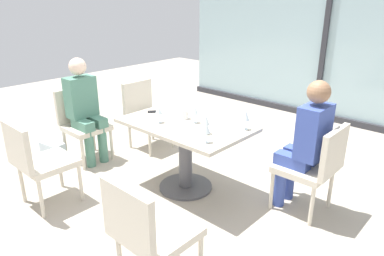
% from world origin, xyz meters
% --- Properties ---
extents(ground_plane, '(12.00, 12.00, 0.00)m').
position_xyz_m(ground_plane, '(0.00, 0.00, 0.00)').
color(ground_plane, '#A89E8E').
extents(window_wall_backdrop, '(5.26, 0.10, 2.70)m').
position_xyz_m(window_wall_backdrop, '(0.00, 3.20, 1.21)').
color(window_wall_backdrop, '#9AB7BC').
rests_on(window_wall_backdrop, ground_plane).
extents(dining_table_main, '(1.30, 0.80, 0.73)m').
position_xyz_m(dining_table_main, '(0.00, 0.00, 0.54)').
color(dining_table_main, '#BCB29E').
rests_on(dining_table_main, ground_plane).
extents(chair_side_end, '(0.50, 0.46, 0.87)m').
position_xyz_m(chair_side_end, '(-1.46, -0.31, 0.50)').
color(chair_side_end, beige).
rests_on(chair_side_end, ground_plane).
extents(chair_far_right, '(0.50, 0.46, 0.87)m').
position_xyz_m(chair_far_right, '(1.17, 0.46, 0.50)').
color(chair_far_right, beige).
rests_on(chair_far_right, ground_plane).
extents(chair_front_left, '(0.46, 0.50, 0.87)m').
position_xyz_m(chair_front_left, '(-0.79, -1.18, 0.50)').
color(chair_front_left, beige).
rests_on(chair_front_left, ground_plane).
extents(chair_front_right, '(0.46, 0.50, 0.87)m').
position_xyz_m(chair_front_right, '(0.79, -1.18, 0.50)').
color(chair_front_right, beige).
rests_on(chair_front_right, ground_plane).
extents(chair_far_left, '(0.50, 0.46, 0.87)m').
position_xyz_m(chair_far_left, '(-1.17, 0.46, 0.50)').
color(chair_far_left, beige).
rests_on(chair_far_left, ground_plane).
extents(person_side_end, '(0.39, 0.34, 1.26)m').
position_xyz_m(person_side_end, '(-1.35, -0.31, 0.70)').
color(person_side_end, '#4C7F6B').
rests_on(person_side_end, ground_plane).
extents(person_far_right, '(0.39, 0.34, 1.26)m').
position_xyz_m(person_far_right, '(1.06, 0.46, 0.70)').
color(person_far_right, '#384C9E').
rests_on(person_far_right, ground_plane).
extents(wine_glass_0, '(0.07, 0.07, 0.18)m').
position_xyz_m(wine_glass_0, '(0.34, -0.08, 0.86)').
color(wine_glass_0, silver).
rests_on(wine_glass_0, dining_table_main).
extents(wine_glass_1, '(0.07, 0.07, 0.18)m').
position_xyz_m(wine_glass_1, '(0.06, 0.07, 0.86)').
color(wine_glass_1, silver).
rests_on(wine_glass_1, dining_table_main).
extents(wine_glass_2, '(0.07, 0.07, 0.18)m').
position_xyz_m(wine_glass_2, '(0.48, -0.24, 0.86)').
color(wine_glass_2, silver).
rests_on(wine_glass_2, dining_table_main).
extents(wine_glass_3, '(0.07, 0.07, 0.18)m').
position_xyz_m(wine_glass_3, '(0.54, 0.26, 0.86)').
color(wine_glass_3, silver).
rests_on(wine_glass_3, dining_table_main).
extents(wine_glass_4, '(0.07, 0.07, 0.18)m').
position_xyz_m(wine_glass_4, '(-0.20, -0.17, 0.86)').
color(wine_glass_4, silver).
rests_on(wine_glass_4, dining_table_main).
extents(coffee_cup, '(0.08, 0.08, 0.09)m').
position_xyz_m(coffee_cup, '(-0.09, 0.09, 0.78)').
color(coffee_cup, white).
rests_on(coffee_cup, dining_table_main).
extents(cell_phone_on_table, '(0.15, 0.16, 0.01)m').
position_xyz_m(cell_phone_on_table, '(-0.50, 0.03, 0.73)').
color(cell_phone_on_table, black).
rests_on(cell_phone_on_table, dining_table_main).
extents(handbag_0, '(0.32, 0.20, 0.28)m').
position_xyz_m(handbag_0, '(-1.56, -0.67, 0.14)').
color(handbag_0, silver).
rests_on(handbag_0, ground_plane).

